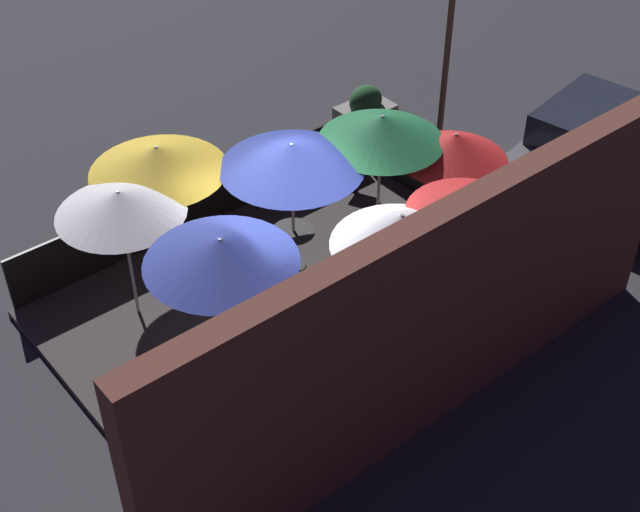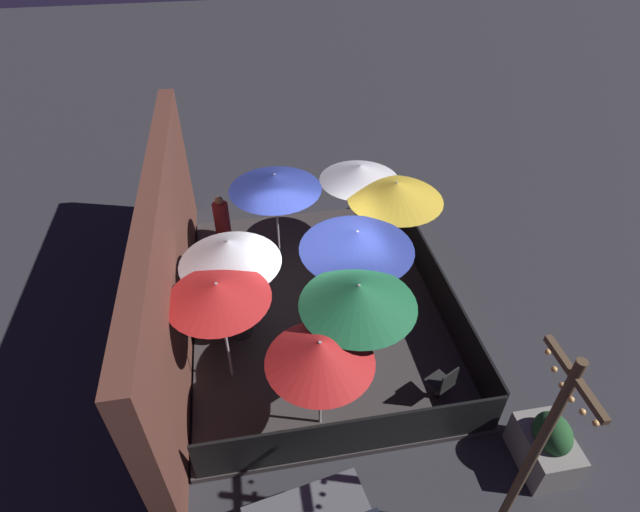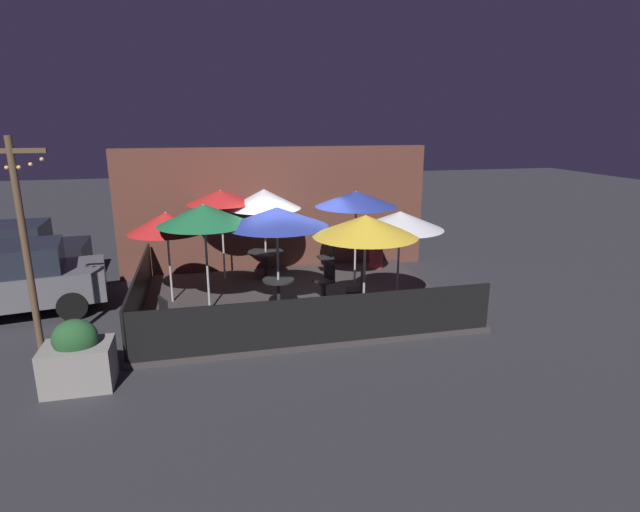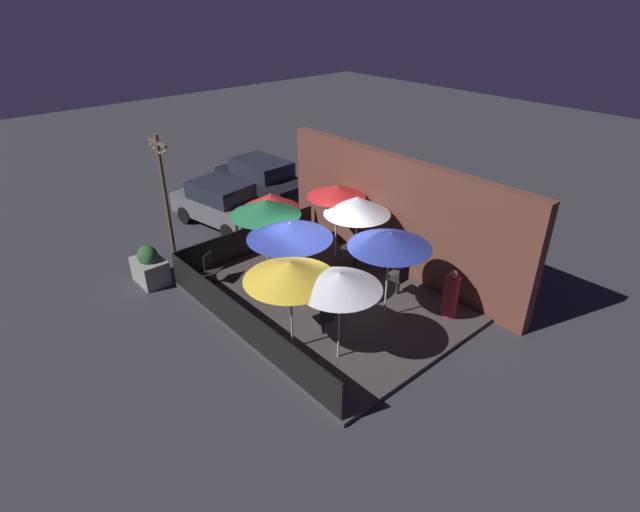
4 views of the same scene
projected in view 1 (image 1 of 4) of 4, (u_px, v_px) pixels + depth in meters
The scene contains 23 objects.
ground_plane at pixel (295, 306), 14.15m from camera, with size 60.00×60.00×0.00m, color #2D2D33.
patio_deck at pixel (295, 304), 14.11m from camera, with size 7.23×5.37×0.12m.
building_wall at pixel (435, 322), 11.28m from camera, with size 8.83×0.36×3.56m.
fence_front at pixel (200, 201), 15.35m from camera, with size 7.03×0.05×0.95m.
fence_side_left at pixel (455, 194), 15.53m from camera, with size 0.05×5.17×0.95m.
patio_umbrella_0 at pixel (401, 230), 11.92m from camera, with size 1.93×1.93×2.43m.
patio_umbrella_1 at pixel (292, 156), 13.40m from camera, with size 2.24×2.24×2.35m.
patio_umbrella_2 at pixel (157, 159), 13.38m from camera, with size 2.12×2.12×2.34m.
patio_umbrella_3 at pixel (120, 203), 12.58m from camera, with size 1.88×1.88×2.27m.
patio_umbrella_4 at pixel (221, 251), 11.44m from camera, with size 2.07×2.07×2.45m.
patio_umbrella_5 at pixel (470, 204), 12.30m from camera, with size 1.79×1.79×2.41m.
patio_umbrella_6 at pixel (455, 147), 14.04m from camera, with size 1.75×1.75×2.15m.
patio_umbrella_7 at pixel (382, 128), 13.92m from camera, with size 2.01×2.01×2.42m.
dining_table_0 at pixel (395, 316), 12.91m from camera, with size 0.96×0.96×0.76m.
dining_table_1 at pixel (294, 239), 14.40m from camera, with size 0.70×0.70×0.73m.
patio_chair_0 at pixel (354, 164), 16.25m from camera, with size 0.54×0.54×0.90m.
patio_chair_1 at pixel (304, 377), 12.09m from camera, with size 0.41×0.41×0.94m.
patio_chair_2 at pixel (192, 275), 13.79m from camera, with size 0.47×0.47×0.91m.
patio_chair_3 at pixel (251, 290), 13.54m from camera, with size 0.52×0.52×0.90m.
patron_0 at pixel (220, 438), 11.17m from camera, with size 0.55×0.55×1.35m.
planter_box at pixel (365, 117), 17.75m from camera, with size 1.09×0.76×1.19m.
light_post at pixel (448, 44), 16.38m from camera, with size 1.10×0.12×4.03m.
parked_car_0 at pixel (588, 144), 16.32m from camera, with size 4.04×2.33×1.62m.
Camera 1 is at (6.35, 8.35, 9.53)m, focal length 50.00 mm.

